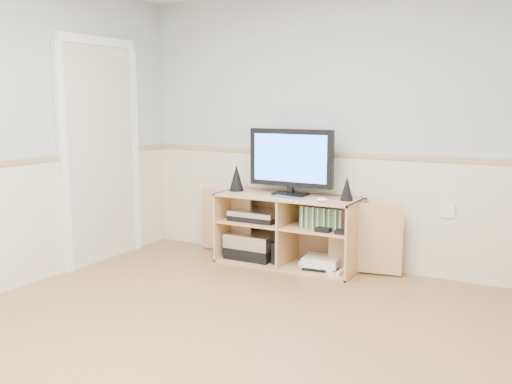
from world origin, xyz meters
TOP-DOWN VIEW (x-y plane):
  - room at (-0.06, 0.12)m, footprint 4.04×4.54m
  - media_cabinet at (-0.35, 2.03)m, footprint 2.06×0.49m
  - monitor at (-0.35, 2.02)m, footprint 0.82×0.18m
  - speaker_left at (-0.91, 1.99)m, footprint 0.14×0.14m
  - speaker_right at (0.20, 1.99)m, footprint 0.11×0.11m
  - keyboard at (-0.29, 1.83)m, footprint 0.35×0.20m
  - mouse at (0.04, 1.83)m, footprint 0.11×0.09m
  - av_components at (-0.71, 1.97)m, footprint 0.53×0.34m
  - game_consoles at (-0.02, 1.96)m, footprint 0.46×0.30m
  - game_cases at (-0.01, 1.95)m, footprint 0.39×0.14m
  - wall_outlet at (1.00, 2.23)m, footprint 0.12×0.03m

SIDE VIEW (x-z plane):
  - game_consoles at x=-0.02m, z-range 0.02..0.13m
  - av_components at x=-0.71m, z-range -0.01..0.45m
  - media_cabinet at x=-0.35m, z-range 0.01..0.66m
  - game_cases at x=-0.01m, z-range 0.39..0.58m
  - wall_outlet at x=1.00m, z-range 0.54..0.66m
  - keyboard at x=-0.29m, z-range 0.65..0.66m
  - mouse at x=0.04m, z-range 0.65..0.69m
  - speaker_right at x=0.20m, z-range 0.65..0.86m
  - speaker_left at x=-0.91m, z-range 0.65..0.90m
  - monitor at x=-0.35m, z-range 0.67..1.28m
  - room at x=-0.06m, z-range -0.05..2.49m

